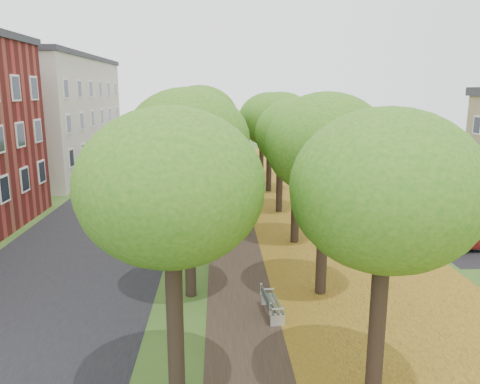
{
  "coord_description": "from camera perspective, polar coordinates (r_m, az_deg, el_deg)",
  "views": [
    {
      "loc": [
        -1.16,
        -10.06,
        7.37
      ],
      "look_at": [
        -0.1,
        12.29,
        2.5
      ],
      "focal_mm": 35.0,
      "sensor_mm": 36.0,
      "label": 1
    }
  ],
  "objects": [
    {
      "name": "car_grey",
      "position": [
        28.96,
        22.22,
        -2.05
      ],
      "size": [
        4.73,
        2.39,
        1.32
      ],
      "primitive_type": "imported",
      "rotation": [
        0.0,
        0.0,
        1.45
      ],
      "color": "#36353A",
      "rests_on": "ground"
    },
    {
      "name": "tree_row_east",
      "position": [
        25.42,
        5.85,
        7.51
      ],
      "size": [
        4.25,
        34.25,
        7.12
      ],
      "color": "black",
      "rests_on": "ground"
    },
    {
      "name": "parking_lot",
      "position": [
        30.79,
        25.85,
        -2.82
      ],
      "size": [
        9.0,
        16.0,
        0.01
      ],
      "primitive_type": "cube",
      "color": "black",
      "rests_on": "ground"
    },
    {
      "name": "leaf_verge",
      "position": [
        26.83,
        10.69,
        -3.87
      ],
      "size": [
        7.5,
        70.0,
        0.01
      ],
      "primitive_type": "cube",
      "color": "olive",
      "rests_on": "ground"
    },
    {
      "name": "street_asphalt",
      "position": [
        26.88,
        -16.29,
        -4.14
      ],
      "size": [
        8.0,
        70.0,
        0.01
      ],
      "primitive_type": "cube",
      "color": "black",
      "rests_on": "ground"
    },
    {
      "name": "bench",
      "position": [
        16.06,
        3.8,
        -13.41
      ],
      "size": [
        0.66,
        1.71,
        0.79
      ],
      "rotation": [
        0.0,
        0.0,
        1.67
      ],
      "color": "#2A352E",
      "rests_on": "ground"
    },
    {
      "name": "footpath",
      "position": [
        26.14,
        -0.06,
        -4.08
      ],
      "size": [
        3.2,
        70.0,
        0.01
      ],
      "primitive_type": "cube",
      "color": "black",
      "rests_on": "ground"
    },
    {
      "name": "tree_row_west",
      "position": [
        25.17,
        -5.12,
        7.47
      ],
      "size": [
        4.25,
        34.25,
        7.12
      ],
      "color": "black",
      "rests_on": "ground"
    },
    {
      "name": "building_cream",
      "position": [
        45.93,
        -23.16,
        8.61
      ],
      "size": [
        10.3,
        20.3,
        10.4
      ],
      "color": "beige",
      "rests_on": "ground"
    },
    {
      "name": "car_white",
      "position": [
        34.34,
        19.6,
        0.29
      ],
      "size": [
        5.12,
        3.17,
        1.32
      ],
      "primitive_type": "imported",
      "rotation": [
        0.0,
        0.0,
        1.79
      ],
      "color": "silver",
      "rests_on": "ground"
    },
    {
      "name": "car_red",
      "position": [
        24.93,
        26.68,
        -4.47
      ],
      "size": [
        4.69,
        2.09,
        1.5
      ],
      "primitive_type": "imported",
      "rotation": [
        0.0,
        0.0,
        1.68
      ],
      "color": "maroon",
      "rests_on": "ground"
    },
    {
      "name": "car_silver",
      "position": [
        24.93,
        26.79,
        -4.49
      ],
      "size": [
        4.62,
        2.51,
        1.49
      ],
      "primitive_type": "imported",
      "rotation": [
        0.0,
        0.0,
        1.39
      ],
      "color": "#ADACB1",
      "rests_on": "ground"
    }
  ]
}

